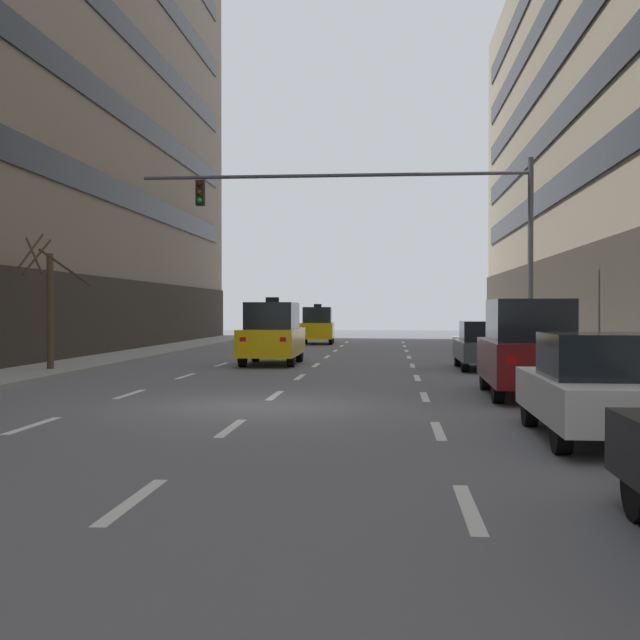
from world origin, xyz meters
name	(u,v)px	position (x,y,z in m)	size (l,w,h in m)	color
ground_plane	(261,406)	(0.00, 0.00, 0.00)	(120.00, 120.00, 0.00)	slate
lane_stripe_l1_s3	(33,425)	(-3.35, -3.00, 0.00)	(0.16, 2.00, 0.01)	silver
lane_stripe_l1_s4	(130,394)	(-3.35, 2.00, 0.00)	(0.16, 2.00, 0.01)	silver
lane_stripe_l1_s5	(185,376)	(-3.35, 7.00, 0.00)	(0.16, 2.00, 0.01)	silver
lane_stripe_l1_s6	(221,364)	(-3.35, 12.00, 0.00)	(0.16, 2.00, 0.01)	silver
lane_stripe_l1_s7	(247,356)	(-3.35, 17.00, 0.00)	(0.16, 2.00, 0.01)	silver
lane_stripe_l1_s8	(265,350)	(-3.35, 22.00, 0.00)	(0.16, 2.00, 0.01)	silver
lane_stripe_l1_s9	(280,346)	(-3.35, 27.00, 0.00)	(0.16, 2.00, 0.01)	silver
lane_stripe_l1_s10	(291,342)	(-3.35, 32.00, 0.00)	(0.16, 2.00, 0.01)	silver
lane_stripe_l2_s2	(133,501)	(0.00, -8.00, 0.00)	(0.16, 2.00, 0.01)	silver
lane_stripe_l2_s3	(231,428)	(0.00, -3.00, 0.00)	(0.16, 2.00, 0.01)	silver
lane_stripe_l2_s4	(275,395)	(0.00, 2.00, 0.00)	(0.16, 2.00, 0.01)	silver
lane_stripe_l2_s5	(300,377)	(0.00, 7.00, 0.00)	(0.16, 2.00, 0.01)	silver
lane_stripe_l2_s6	(316,365)	(0.00, 12.00, 0.00)	(0.16, 2.00, 0.01)	silver
lane_stripe_l2_s7	(327,357)	(0.00, 17.00, 0.00)	(0.16, 2.00, 0.01)	silver
lane_stripe_l2_s8	(335,351)	(0.00, 22.00, 0.00)	(0.16, 2.00, 0.01)	silver
lane_stripe_l2_s9	(342,346)	(0.00, 27.00, 0.00)	(0.16, 2.00, 0.01)	silver
lane_stripe_l2_s10	(347,342)	(0.00, 32.00, 0.00)	(0.16, 2.00, 0.01)	silver
lane_stripe_l3_s2	(469,508)	(3.35, -8.00, 0.00)	(0.16, 2.00, 0.01)	silver
lane_stripe_l3_s3	(438,431)	(3.35, -3.00, 0.00)	(0.16, 2.00, 0.01)	silver
lane_stripe_l3_s4	(425,397)	(3.35, 2.00, 0.00)	(0.16, 2.00, 0.01)	silver
lane_stripe_l3_s5	(417,378)	(3.35, 7.00, 0.00)	(0.16, 2.00, 0.01)	silver
lane_stripe_l3_s6	(412,366)	(3.35, 12.00, 0.00)	(0.16, 2.00, 0.01)	silver
lane_stripe_l3_s7	(409,357)	(3.35, 17.00, 0.00)	(0.16, 2.00, 0.01)	silver
lane_stripe_l3_s8	(406,351)	(3.35, 22.00, 0.00)	(0.16, 2.00, 0.01)	silver
lane_stripe_l3_s9	(405,346)	(3.35, 27.00, 0.00)	(0.16, 2.00, 0.01)	silver
lane_stripe_l3_s10	(403,342)	(3.35, 32.00, 0.00)	(0.16, 2.00, 0.01)	silver
taxi_driving_1	(272,334)	(-1.58, 12.27, 1.09)	(1.93, 4.55, 2.38)	black
taxi_driving_2	(318,325)	(-1.54, 29.68, 1.04)	(1.99, 4.39, 2.27)	black
car_parked_1	(598,387)	(5.65, -3.70, 0.78)	(1.82, 4.25, 1.59)	black
car_parked_2	(528,348)	(5.65, 2.28, 1.08)	(1.97, 4.51, 2.16)	black
car_parked_3	(485,346)	(5.65, 10.49, 0.77)	(1.75, 4.18, 1.57)	black
traffic_signal_0	(402,217)	(2.98, 10.53, 4.97)	(12.86, 0.35, 6.71)	#4C4C51
street_tree_0	(49,301)	(-7.77, 7.70, 2.19)	(1.97, 1.96, 4.18)	#4C3823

